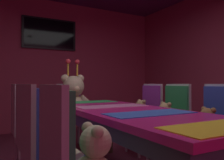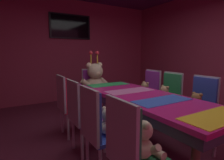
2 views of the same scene
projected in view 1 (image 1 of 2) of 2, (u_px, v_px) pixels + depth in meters
The scene contains 16 objects.
wall_back at pixel (49, 65), 5.05m from camera, with size 5.20×0.12×2.80m, color #99334C.
banquet_table at pixel (128, 118), 2.23m from camera, with size 0.90×2.40×0.75m.
chair_left_1 at pixel (40, 142), 1.57m from camera, with size 0.42×0.41×0.98m.
teddy_left_1 at pixel (61, 141), 1.64m from camera, with size 0.24×0.31×0.29m.
chair_left_2 at pixel (30, 128), 2.05m from camera, with size 0.42×0.41×0.98m.
chair_left_3 at pixel (22, 119), 2.59m from camera, with size 0.42×0.41×0.98m.
teddy_left_3 at pixel (35, 119), 2.65m from camera, with size 0.24×0.31×0.29m.
chair_right_1 at pixel (217, 122), 2.38m from camera, with size 0.42×0.41×0.98m.
teddy_right_1 at pixel (207, 124), 2.31m from camera, with size 0.24×0.31×0.30m.
chair_right_2 at pixel (174, 115), 2.93m from camera, with size 0.42×0.41×0.98m.
teddy_right_2 at pixel (165, 116), 2.86m from camera, with size 0.25×0.32×0.30m.
chair_right_3 at pixel (149, 111), 3.39m from camera, with size 0.42×0.41×0.98m.
teddy_right_3 at pixel (140, 112), 3.32m from camera, with size 0.25×0.32×0.30m.
throne_chair at pixel (70, 108), 3.76m from camera, with size 0.41×0.42×0.98m.
king_teddy_bear at pixel (74, 99), 3.61m from camera, with size 0.71×0.55×0.91m.
wall_tv at pixel (50, 34), 4.98m from camera, with size 1.14×0.06×0.66m.
Camera 1 is at (-1.21, -1.89, 0.99)m, focal length 37.42 mm.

